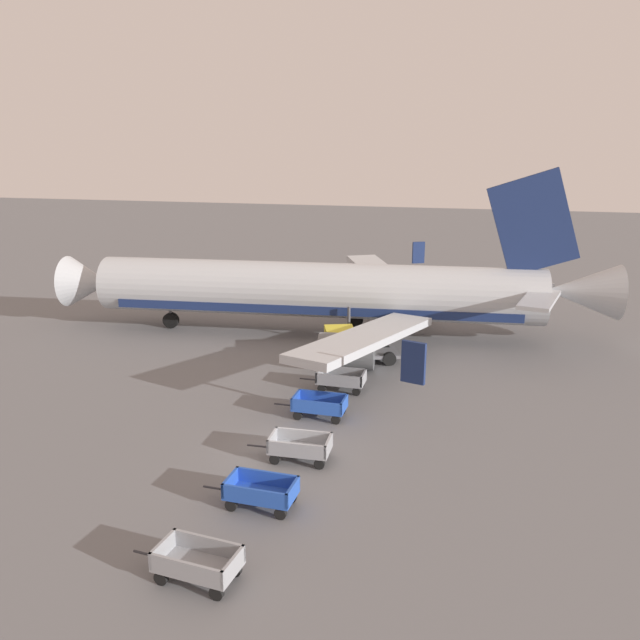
{
  "coord_description": "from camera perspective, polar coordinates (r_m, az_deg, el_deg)",
  "views": [
    {
      "loc": [
        7.4,
        -23.63,
        12.71
      ],
      "look_at": [
        -1.53,
        11.06,
        2.8
      ],
      "focal_mm": 35.87,
      "sensor_mm": 36.0,
      "label": 1
    }
  ],
  "objects": [
    {
      "name": "baggage_cart_nearest",
      "position": [
        20.79,
        -10.89,
        -20.49
      ],
      "size": [
        3.61,
        1.66,
        1.07
      ],
      "color": "gray",
      "rests_on": "ground"
    },
    {
      "name": "baggage_cart_far_end",
      "position": [
        34.14,
        1.89,
        -5.32
      ],
      "size": [
        3.55,
        1.4,
        1.07
      ],
      "color": "gray",
      "rests_on": "ground"
    },
    {
      "name": "baggage_cart_fourth_in_row",
      "position": [
        30.87,
        -0.06,
        -7.63
      ],
      "size": [
        3.56,
        1.43,
        1.07
      ],
      "color": "#234CB2",
      "rests_on": "ground"
    },
    {
      "name": "baggage_cart_third_in_row",
      "position": [
        26.95,
        -1.82,
        -11.24
      ],
      "size": [
        3.57,
        1.49,
        1.07
      ],
      "color": "gray",
      "rests_on": "ground"
    },
    {
      "name": "airplane",
      "position": [
        43.19,
        1.0,
        2.54
      ],
      "size": [
        37.67,
        30.29,
        11.34
      ],
      "color": "#B2B7BC",
      "rests_on": "ground"
    },
    {
      "name": "baggage_cart_second_in_row",
      "position": [
        23.94,
        -5.31,
        -15.0
      ],
      "size": [
        3.57,
        1.49,
        1.07
      ],
      "color": "#234CB2",
      "rests_on": "ground"
    },
    {
      "name": "ground_plane",
      "position": [
        27.83,
        -2.67,
        -11.73
      ],
      "size": [
        220.0,
        220.0,
        0.0
      ],
      "primitive_type": "plane",
      "color": "slate"
    },
    {
      "name": "service_truck_beside_carts",
      "position": [
        38.34,
        2.49,
        -2.18
      ],
      "size": [
        4.76,
        3.25,
        2.1
      ],
      "color": "slate",
      "rests_on": "ground"
    }
  ]
}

